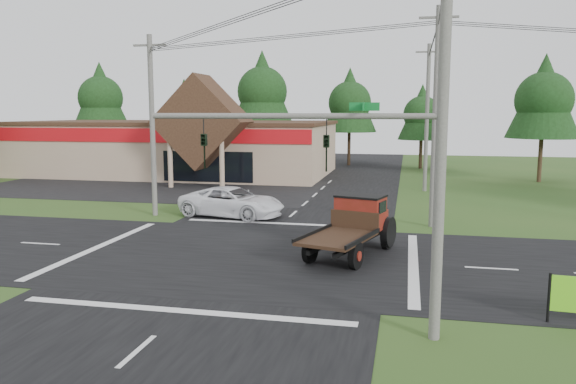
# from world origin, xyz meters

# --- Properties ---
(ground) EXTENTS (120.00, 120.00, 0.00)m
(ground) POSITION_xyz_m (0.00, 0.00, 0.00)
(ground) COLOR #294C1B
(ground) RESTS_ON ground
(road_ns) EXTENTS (12.00, 120.00, 0.02)m
(road_ns) POSITION_xyz_m (0.00, 0.00, 0.01)
(road_ns) COLOR black
(road_ns) RESTS_ON ground
(road_ew) EXTENTS (120.00, 12.00, 0.02)m
(road_ew) POSITION_xyz_m (0.00, 0.00, 0.01)
(road_ew) COLOR black
(road_ew) RESTS_ON ground
(parking_apron) EXTENTS (28.00, 14.00, 0.02)m
(parking_apron) POSITION_xyz_m (-14.00, 19.00, 0.01)
(parking_apron) COLOR black
(parking_apron) RESTS_ON ground
(cvs_building) EXTENTS (30.40, 18.20, 9.19)m
(cvs_building) POSITION_xyz_m (-15.70, 29.57, 2.78)
(cvs_building) COLOR tan
(cvs_building) RESTS_ON ground
(traffic_signal_mast) EXTENTS (8.12, 0.24, 7.00)m
(traffic_signal_mast) POSITION_xyz_m (5.82, -7.50, 4.43)
(traffic_signal_mast) COLOR #595651
(traffic_signal_mast) RESTS_ON ground
(utility_pole_nr) EXTENTS (2.00, 0.30, 11.00)m
(utility_pole_nr) POSITION_xyz_m (7.50, -7.50, 5.64)
(utility_pole_nr) COLOR #595651
(utility_pole_nr) RESTS_ON ground
(utility_pole_nw) EXTENTS (2.00, 0.30, 10.50)m
(utility_pole_nw) POSITION_xyz_m (-8.00, 8.00, 5.39)
(utility_pole_nw) COLOR #595651
(utility_pole_nw) RESTS_ON ground
(utility_pole_ne) EXTENTS (2.00, 0.30, 11.50)m
(utility_pole_ne) POSITION_xyz_m (8.00, 8.00, 5.89)
(utility_pole_ne) COLOR #595651
(utility_pole_ne) RESTS_ON ground
(utility_pole_n) EXTENTS (2.00, 0.30, 11.20)m
(utility_pole_n) POSITION_xyz_m (8.00, 22.00, 5.74)
(utility_pole_n) COLOR #595651
(utility_pole_n) RESTS_ON ground
(tree_row_a) EXTENTS (6.72, 6.72, 12.12)m
(tree_row_a) POSITION_xyz_m (-30.00, 40.00, 8.05)
(tree_row_a) COLOR #332316
(tree_row_a) RESTS_ON ground
(tree_row_b) EXTENTS (5.60, 5.60, 10.10)m
(tree_row_b) POSITION_xyz_m (-20.00, 42.00, 6.70)
(tree_row_b) COLOR #332316
(tree_row_b) RESTS_ON ground
(tree_row_c) EXTENTS (7.28, 7.28, 13.13)m
(tree_row_c) POSITION_xyz_m (-10.00, 41.00, 8.72)
(tree_row_c) COLOR #332316
(tree_row_c) RESTS_ON ground
(tree_row_d) EXTENTS (6.16, 6.16, 11.11)m
(tree_row_d) POSITION_xyz_m (0.00, 42.00, 7.38)
(tree_row_d) COLOR #332316
(tree_row_d) RESTS_ON ground
(tree_row_e) EXTENTS (5.04, 5.04, 9.09)m
(tree_row_e) POSITION_xyz_m (8.00, 40.00, 6.03)
(tree_row_e) COLOR #332316
(tree_row_e) RESTS_ON ground
(tree_side_ne) EXTENTS (6.16, 6.16, 11.11)m
(tree_side_ne) POSITION_xyz_m (18.00, 30.00, 7.38)
(tree_side_ne) COLOR #332316
(tree_side_ne) RESTS_ON ground
(antique_flatbed_truck) EXTENTS (3.94, 6.47, 2.54)m
(antique_flatbed_truck) POSITION_xyz_m (4.34, 0.80, 1.27)
(antique_flatbed_truck) COLOR #5C1A0D
(antique_flatbed_truck) RESTS_ON ground
(white_pickup) EXTENTS (6.70, 4.14, 1.73)m
(white_pickup) POSITION_xyz_m (-3.37, 8.58, 0.87)
(white_pickup) COLOR white
(white_pickup) RESTS_ON ground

